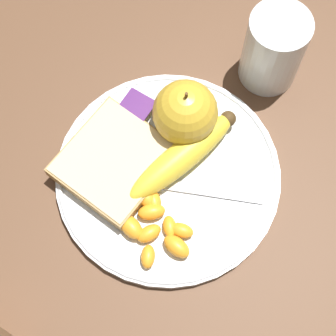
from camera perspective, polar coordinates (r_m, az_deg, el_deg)
name	(u,v)px	position (r m, az deg, el deg)	size (l,w,h in m)	color
ground_plane	(168,177)	(0.69, 0.00, -0.92)	(3.00, 3.00, 0.00)	brown
plate	(168,175)	(0.68, 0.00, -0.70)	(0.27, 0.27, 0.01)	silver
juice_glass	(273,51)	(0.72, 10.62, 11.62)	(0.07, 0.07, 0.11)	silver
apple	(185,113)	(0.66, 1.75, 5.64)	(0.08, 0.08, 0.09)	gold
banana	(184,155)	(0.67, 1.59, 1.30)	(0.17, 0.08, 0.04)	yellow
bread_slice	(115,162)	(0.67, -5.38, 0.63)	(0.13, 0.13, 0.02)	#AB8751
fork	(178,187)	(0.67, 0.99, -1.92)	(0.09, 0.17, 0.00)	silver
jam_packet	(135,112)	(0.70, -3.40, 5.66)	(0.05, 0.04, 0.02)	silver
orange_segment_0	(169,226)	(0.65, 0.15, -5.96)	(0.03, 0.03, 0.01)	orange
orange_segment_1	(177,247)	(0.64, 0.89, -7.98)	(0.02, 0.04, 0.02)	orange
orange_segment_2	(134,229)	(0.65, -3.48, -6.17)	(0.03, 0.04, 0.02)	orange
orange_segment_3	(145,195)	(0.66, -2.40, -2.81)	(0.03, 0.04, 0.02)	orange
orange_segment_4	(148,257)	(0.64, -2.05, -8.99)	(0.03, 0.03, 0.02)	orange
orange_segment_5	(149,233)	(0.65, -1.95, -6.66)	(0.03, 0.03, 0.02)	orange
orange_segment_6	(154,201)	(0.66, -1.48, -3.36)	(0.03, 0.03, 0.02)	orange
orange_segment_7	(152,212)	(0.65, -1.68, -4.48)	(0.04, 0.04, 0.02)	orange
orange_segment_8	(182,230)	(0.65, 1.40, -6.35)	(0.02, 0.03, 0.02)	orange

